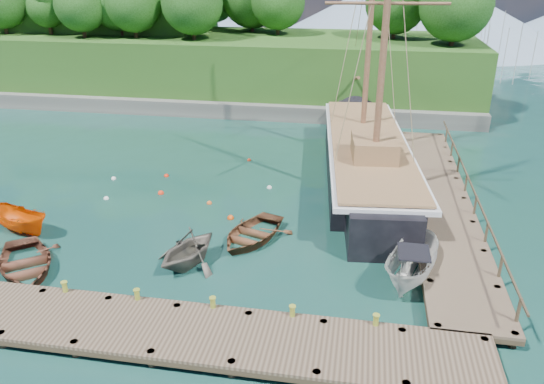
{
  "coord_description": "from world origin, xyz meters",
  "views": [
    {
      "loc": [
        7.05,
        -20.92,
        12.51
      ],
      "look_at": [
        2.85,
        2.79,
        2.0
      ],
      "focal_mm": 35.0,
      "sensor_mm": 36.0,
      "label": 1
    }
  ],
  "objects_px": {
    "cabin_boat_white": "(410,281)",
    "schooner": "(367,163)",
    "motorboat_orange": "(23,232)",
    "rowboat_1": "(189,264)",
    "rowboat_0": "(26,271)",
    "rowboat_2": "(252,239)"
  },
  "relations": [
    {
      "from": "rowboat_0",
      "to": "cabin_boat_white",
      "type": "xyz_separation_m",
      "value": [
        16.64,
        2.08,
        0.0
      ]
    },
    {
      "from": "motorboat_orange",
      "to": "schooner",
      "type": "relative_size",
      "value": 0.14
    },
    {
      "from": "rowboat_1",
      "to": "schooner",
      "type": "distance_m",
      "value": 14.04
    },
    {
      "from": "cabin_boat_white",
      "to": "schooner",
      "type": "bearing_deg",
      "value": 117.68
    },
    {
      "from": "rowboat_0",
      "to": "cabin_boat_white",
      "type": "bearing_deg",
      "value": -30.48
    },
    {
      "from": "rowboat_1",
      "to": "motorboat_orange",
      "type": "relative_size",
      "value": 0.95
    },
    {
      "from": "rowboat_1",
      "to": "schooner",
      "type": "bearing_deg",
      "value": 78.28
    },
    {
      "from": "rowboat_1",
      "to": "cabin_boat_white",
      "type": "bearing_deg",
      "value": 23.19
    },
    {
      "from": "cabin_boat_white",
      "to": "schooner",
      "type": "height_order",
      "value": "schooner"
    },
    {
      "from": "rowboat_2",
      "to": "rowboat_0",
      "type": "bearing_deg",
      "value": -134.57
    },
    {
      "from": "rowboat_0",
      "to": "rowboat_2",
      "type": "height_order",
      "value": "rowboat_0"
    },
    {
      "from": "rowboat_1",
      "to": "schooner",
      "type": "relative_size",
      "value": 0.13
    },
    {
      "from": "rowboat_1",
      "to": "rowboat_2",
      "type": "relative_size",
      "value": 0.8
    },
    {
      "from": "cabin_boat_white",
      "to": "motorboat_orange",
      "type": "bearing_deg",
      "value": -166.24
    },
    {
      "from": "rowboat_0",
      "to": "cabin_boat_white",
      "type": "relative_size",
      "value": 0.98
    },
    {
      "from": "rowboat_0",
      "to": "rowboat_1",
      "type": "relative_size",
      "value": 1.32
    },
    {
      "from": "motorboat_orange",
      "to": "cabin_boat_white",
      "type": "relative_size",
      "value": 0.78
    },
    {
      "from": "rowboat_0",
      "to": "rowboat_1",
      "type": "bearing_deg",
      "value": -23.0
    },
    {
      "from": "motorboat_orange",
      "to": "cabin_boat_white",
      "type": "distance_m",
      "value": 19.02
    },
    {
      "from": "rowboat_0",
      "to": "motorboat_orange",
      "type": "height_order",
      "value": "motorboat_orange"
    },
    {
      "from": "rowboat_1",
      "to": "rowboat_2",
      "type": "xyz_separation_m",
      "value": [
        2.29,
        2.75,
        0.0
      ]
    },
    {
      "from": "rowboat_1",
      "to": "rowboat_0",
      "type": "bearing_deg",
      "value": -143.88
    }
  ]
}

